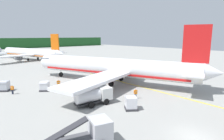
{
  "coord_description": "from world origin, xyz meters",
  "views": [
    {
      "loc": [
        -17.51,
        -7.28,
        10.03
      ],
      "look_at": [
        5.25,
        18.27,
        3.67
      ],
      "focal_mm": 29.6,
      "sensor_mm": 36.0,
      "label": 1
    }
  ],
  "objects_px": {
    "crew_marshaller": "(12,89)",
    "crew_loader_left": "(136,93)",
    "service_truck_fuel": "(94,95)",
    "airliner_mid_apron": "(31,53)",
    "cargo_container_near": "(5,86)",
    "crew_loader_right": "(59,83)",
    "service_truck_baggage": "(87,134)",
    "cargo_container_far": "(131,103)",
    "airliner_foreground": "(112,67)",
    "cargo_container_mid": "(45,86)"
  },
  "relations": [
    {
      "from": "cargo_container_far",
      "to": "service_truck_fuel",
      "type": "bearing_deg",
      "value": 118.72
    },
    {
      "from": "cargo_container_far",
      "to": "crew_marshaller",
      "type": "distance_m",
      "value": 21.07
    },
    {
      "from": "service_truck_fuel",
      "to": "crew_loader_right",
      "type": "relative_size",
      "value": 3.28
    },
    {
      "from": "airliner_foreground",
      "to": "crew_loader_right",
      "type": "xyz_separation_m",
      "value": [
        -10.63,
        3.71,
        -2.35
      ]
    },
    {
      "from": "service_truck_baggage",
      "to": "crew_marshaller",
      "type": "relative_size",
      "value": 4.5
    },
    {
      "from": "cargo_container_near",
      "to": "airliner_foreground",
      "type": "bearing_deg",
      "value": -25.13
    },
    {
      "from": "cargo_container_near",
      "to": "crew_loader_right",
      "type": "height_order",
      "value": "cargo_container_near"
    },
    {
      "from": "airliner_mid_apron",
      "to": "service_truck_baggage",
      "type": "bearing_deg",
      "value": -104.61
    },
    {
      "from": "service_truck_fuel",
      "to": "airliner_foreground",
      "type": "bearing_deg",
      "value": 36.22
    },
    {
      "from": "crew_loader_left",
      "to": "crew_loader_right",
      "type": "distance_m",
      "value": 15.3
    },
    {
      "from": "service_truck_baggage",
      "to": "crew_loader_left",
      "type": "relative_size",
      "value": 4.38
    },
    {
      "from": "crew_marshaller",
      "to": "crew_loader_left",
      "type": "xyz_separation_m",
      "value": [
        14.19,
        -15.86,
        0.03
      ]
    },
    {
      "from": "crew_marshaller",
      "to": "crew_loader_left",
      "type": "bearing_deg",
      "value": -48.19
    },
    {
      "from": "airliner_foreground",
      "to": "airliner_mid_apron",
      "type": "height_order",
      "value": "airliner_foreground"
    },
    {
      "from": "service_truck_fuel",
      "to": "service_truck_baggage",
      "type": "xyz_separation_m",
      "value": [
        -6.72,
        -8.06,
        -0.24
      ]
    },
    {
      "from": "service_truck_fuel",
      "to": "cargo_container_near",
      "type": "relative_size",
      "value": 2.53
    },
    {
      "from": "cargo_container_mid",
      "to": "crew_loader_left",
      "type": "bearing_deg",
      "value": -57.08
    },
    {
      "from": "airliner_mid_apron",
      "to": "crew_loader_right",
      "type": "height_order",
      "value": "airliner_mid_apron"
    },
    {
      "from": "service_truck_baggage",
      "to": "airliner_foreground",
      "type": "bearing_deg",
      "value": 42.44
    },
    {
      "from": "service_truck_baggage",
      "to": "crew_loader_left",
      "type": "distance_m",
      "value": 14.33
    },
    {
      "from": "crew_loader_right",
      "to": "cargo_container_far",
      "type": "bearing_deg",
      "value": -80.21
    },
    {
      "from": "crew_loader_left",
      "to": "airliner_mid_apron",
      "type": "bearing_deg",
      "value": 86.07
    },
    {
      "from": "crew_loader_left",
      "to": "crew_loader_right",
      "type": "bearing_deg",
      "value": 115.48
    },
    {
      "from": "crew_marshaller",
      "to": "crew_loader_left",
      "type": "distance_m",
      "value": 21.28
    },
    {
      "from": "crew_loader_left",
      "to": "cargo_container_far",
      "type": "bearing_deg",
      "value": -146.97
    },
    {
      "from": "cargo_container_near",
      "to": "crew_loader_left",
      "type": "height_order",
      "value": "cargo_container_near"
    },
    {
      "from": "cargo_container_mid",
      "to": "crew_marshaller",
      "type": "relative_size",
      "value": 1.42
    },
    {
      "from": "cargo_container_mid",
      "to": "crew_loader_left",
      "type": "distance_m",
      "value": 16.87
    },
    {
      "from": "cargo_container_near",
      "to": "crew_marshaller",
      "type": "bearing_deg",
      "value": -79.74
    },
    {
      "from": "airliner_mid_apron",
      "to": "crew_marshaller",
      "type": "bearing_deg",
      "value": -112.17
    },
    {
      "from": "cargo_container_near",
      "to": "crew_loader_right",
      "type": "relative_size",
      "value": 1.3
    },
    {
      "from": "airliner_mid_apron",
      "to": "airliner_foreground",
      "type": "bearing_deg",
      "value": -90.16
    },
    {
      "from": "crew_marshaller",
      "to": "crew_loader_right",
      "type": "height_order",
      "value": "crew_loader_right"
    },
    {
      "from": "crew_loader_left",
      "to": "cargo_container_near",
      "type": "bearing_deg",
      "value": 127.92
    },
    {
      "from": "airliner_foreground",
      "to": "cargo_container_mid",
      "type": "bearing_deg",
      "value": 162.95
    },
    {
      "from": "airliner_foreground",
      "to": "cargo_container_mid",
      "type": "xyz_separation_m",
      "value": [
        -13.21,
        4.05,
        -2.52
      ]
    },
    {
      "from": "cargo_container_mid",
      "to": "cargo_container_far",
      "type": "relative_size",
      "value": 1.01
    },
    {
      "from": "service_truck_fuel",
      "to": "airliner_mid_apron",
      "type": "bearing_deg",
      "value": 79.7
    },
    {
      "from": "airliner_foreground",
      "to": "cargo_container_mid",
      "type": "distance_m",
      "value": 14.05
    },
    {
      "from": "service_truck_fuel",
      "to": "cargo_container_near",
      "type": "bearing_deg",
      "value": 116.68
    },
    {
      "from": "cargo_container_far",
      "to": "crew_marshaller",
      "type": "height_order",
      "value": "cargo_container_far"
    },
    {
      "from": "cargo_container_near",
      "to": "crew_loader_right",
      "type": "distance_m",
      "value": 9.63
    },
    {
      "from": "airliner_mid_apron",
      "to": "crew_marshaller",
      "type": "relative_size",
      "value": 22.31
    },
    {
      "from": "airliner_mid_apron",
      "to": "service_truck_fuel",
      "type": "distance_m",
      "value": 59.52
    },
    {
      "from": "service_truck_fuel",
      "to": "crew_marshaller",
      "type": "relative_size",
      "value": 3.51
    },
    {
      "from": "airliner_foreground",
      "to": "crew_marshaller",
      "type": "height_order",
      "value": "airliner_foreground"
    },
    {
      "from": "service_truck_baggage",
      "to": "cargo_container_near",
      "type": "height_order",
      "value": "service_truck_baggage"
    },
    {
      "from": "airliner_foreground",
      "to": "airliner_mid_apron",
      "type": "relative_size",
      "value": 1.09
    },
    {
      "from": "cargo_container_near",
      "to": "service_truck_fuel",
      "type": "bearing_deg",
      "value": -63.32
    },
    {
      "from": "service_truck_fuel",
      "to": "crew_loader_left",
      "type": "height_order",
      "value": "service_truck_fuel"
    }
  ]
}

